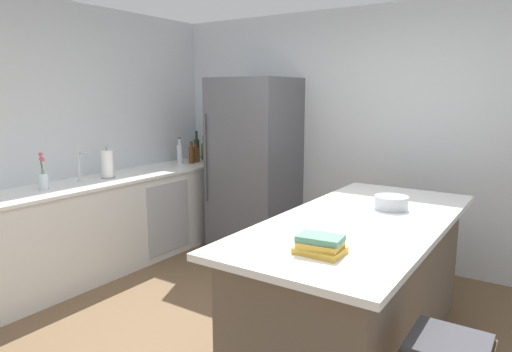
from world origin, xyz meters
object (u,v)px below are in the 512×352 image
wine_bottle (197,149)px  soda_bottle (180,153)px  sink_faucet (80,165)px  whiskey_bottle (196,154)px  cookbook_stack (320,245)px  refrigerator (255,165)px  olive_oil_bottle (204,151)px  kitchen_island (359,284)px  mixing_bowl (391,203)px  paper_towel_roll (107,165)px  flower_vase (43,178)px  syrup_bottle (192,154)px

wine_bottle → soda_bottle: wine_bottle is taller
sink_faucet → whiskey_bottle: sink_faucet is taller
cookbook_stack → whiskey_bottle: bearing=141.8°
sink_faucet → soda_bottle: (-0.00, 1.36, -0.03)m
refrigerator → olive_oil_bottle: bearing=168.5°
kitchen_island → sink_faucet: 2.76m
whiskey_bottle → soda_bottle: size_ratio=0.81×
kitchen_island → soda_bottle: (-2.69, 1.14, 0.57)m
soda_bottle → mixing_bowl: 2.88m
paper_towel_roll → whiskey_bottle: bearing=89.1°
paper_towel_roll → flower_vase: bearing=-90.3°
refrigerator → soda_bottle: refrigerator is taller
soda_bottle → syrup_bottle: bearing=48.2°
soda_bottle → cookbook_stack: bearing=-34.6°
mixing_bowl → sink_faucet: bearing=-168.4°
flower_vase → cookbook_stack: bearing=-3.0°
soda_bottle → paper_towel_roll: bearing=-87.5°
kitchen_island → mixing_bowl: bearing=76.8°
sink_faucet → olive_oil_bottle: (0.03, 1.75, -0.05)m
wine_bottle → mixing_bowl: size_ratio=1.56×
mixing_bowl → refrigerator: bearing=151.5°
wine_bottle → syrup_bottle: bearing=-65.8°
olive_oil_bottle → mixing_bowl: (2.74, -1.18, -0.05)m
sink_faucet → soda_bottle: size_ratio=0.96×
whiskey_bottle → soda_bottle: soda_bottle is taller
wine_bottle → whiskey_bottle: (0.06, -0.09, -0.05)m
kitchen_island → wine_bottle: 3.10m
flower_vase → soda_bottle: bearing=91.5°
flower_vase → paper_towel_roll: 0.67m
kitchen_island → syrup_bottle: bearing=154.4°
paper_towel_roll → olive_oil_bottle: size_ratio=1.05×
whiskey_bottle → olive_oil_bottle: bearing=101.3°
whiskey_bottle → syrup_bottle: syrup_bottle is taller
paper_towel_roll → whiskey_bottle: (0.02, 1.29, -0.03)m
refrigerator → mixing_bowl: 2.10m
wine_bottle → syrup_bottle: (0.09, -0.19, -0.04)m
paper_towel_roll → syrup_bottle: size_ratio=1.21×
flower_vase → paper_towel_roll: (0.00, 0.67, 0.03)m
kitchen_island → cookbook_stack: (0.06, -0.76, 0.50)m
syrup_bottle → whiskey_bottle: bearing=102.3°
olive_oil_bottle → cookbook_stack: (2.72, -2.29, -0.06)m
soda_bottle → wine_bottle: bearing=89.2°
flower_vase → wine_bottle: wine_bottle is taller
sink_faucet → olive_oil_bottle: 1.75m
flower_vase → cookbook_stack: size_ratio=1.35×
whiskey_bottle → syrup_bottle: (0.02, -0.11, 0.01)m
flower_vase → olive_oil_bottle: (-0.01, 2.15, 0.01)m
kitchen_island → whiskey_bottle: bearing=152.8°
paper_towel_roll → syrup_bottle: 1.19m
whiskey_bottle → cookbook_stack: size_ratio=1.04×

